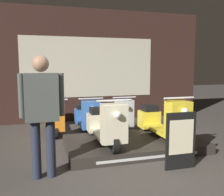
# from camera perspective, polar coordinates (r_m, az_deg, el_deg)

# --- Properties ---
(ground_plane) EXTENTS (30.00, 30.00, 0.00)m
(ground_plane) POSITION_cam_1_polar(r_m,az_deg,el_deg) (3.85, 6.53, -17.04)
(ground_plane) COLOR #423D38
(shop_wall_back) EXTENTS (6.92, 0.09, 3.20)m
(shop_wall_back) POSITION_cam_1_polar(r_m,az_deg,el_deg) (7.29, -5.25, 7.37)
(shop_wall_back) COLOR #331E19
(shop_wall_back) RESTS_ON ground_plane
(display_platform) EXTENTS (2.58, 1.45, 0.18)m
(display_platform) POSITION_cam_1_polar(r_m,az_deg,el_deg) (4.91, 5.04, -10.43)
(display_platform) COLOR #2D2823
(display_platform) RESTS_ON ground_plane
(scooter_display_left) EXTENTS (0.56, 1.64, 0.88)m
(scooter_display_left) POSITION_cam_1_polar(r_m,az_deg,el_deg) (4.59, -1.57, -6.04)
(scooter_display_left) COLOR black
(scooter_display_left) RESTS_ON display_platform
(scooter_display_right) EXTENTS (0.56, 1.64, 0.88)m
(scooter_display_right) POSITION_cam_1_polar(r_m,az_deg,el_deg) (5.00, 11.50, -5.08)
(scooter_display_right) COLOR black
(scooter_display_right) RESTS_ON display_platform
(scooter_backrow_0) EXTENTS (0.56, 1.64, 0.88)m
(scooter_backrow_0) POSITION_cam_1_polar(r_m,az_deg,el_deg) (6.16, -13.14, -4.50)
(scooter_backrow_0) COLOR black
(scooter_backrow_0) RESTS_ON ground_plane
(scooter_backrow_1) EXTENTS (0.56, 1.64, 0.88)m
(scooter_backrow_1) POSITION_cam_1_polar(r_m,az_deg,el_deg) (6.25, -5.82, -4.19)
(scooter_backrow_1) COLOR black
(scooter_backrow_1) RESTS_ON ground_plane
(scooter_backrow_2) EXTENTS (0.56, 1.64, 0.88)m
(scooter_backrow_2) POSITION_cam_1_polar(r_m,az_deg,el_deg) (6.43, 1.20, -3.82)
(scooter_backrow_2) COLOR black
(scooter_backrow_2) RESTS_ON ground_plane
(person_left_browsing) EXTENTS (0.61, 0.25, 1.73)m
(person_left_browsing) POSITION_cam_1_polar(r_m,az_deg,el_deg) (3.58, -15.69, -1.82)
(person_left_browsing) COLOR #232838
(person_left_browsing) RESTS_ON ground_plane
(price_sign_board) EXTENTS (0.50, 0.04, 0.89)m
(price_sign_board) POSITION_cam_1_polar(r_m,az_deg,el_deg) (4.01, 15.42, -9.38)
(price_sign_board) COLOR black
(price_sign_board) RESTS_ON ground_plane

